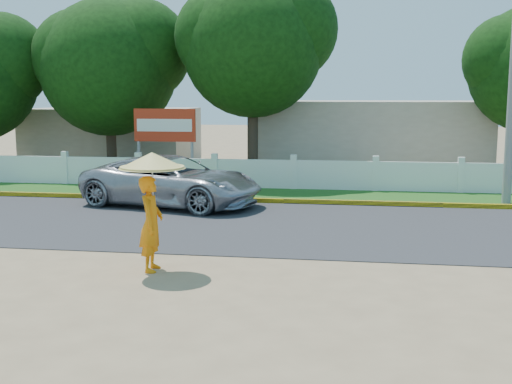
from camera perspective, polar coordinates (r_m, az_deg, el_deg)
ground at (r=13.07m, az=-1.34°, el=-6.96°), size 120.00×120.00×0.00m
road at (r=17.40m, az=1.25°, el=-2.96°), size 60.00×7.00×0.02m
grass_verge at (r=22.53m, az=2.99°, el=-0.27°), size 60.00×3.50×0.03m
curb at (r=20.85m, az=2.52°, el=-0.82°), size 40.00×0.18×0.16m
fence at (r=23.88m, az=3.35°, el=1.54°), size 40.00×0.10×1.10m
building_near at (r=30.46m, az=10.24°, el=4.95°), size 10.00×6.00×3.20m
building_far at (r=33.75m, az=-12.55°, el=4.90°), size 8.00×5.00×2.80m
vehicle at (r=20.47m, az=-7.47°, el=0.97°), size 6.23×3.99×1.60m
monk_with_parasol at (r=12.89m, az=-9.26°, el=-0.19°), size 1.32×1.32×2.40m
billboard at (r=25.83m, az=-8.11°, el=5.55°), size 2.50×0.13×2.95m
tree_row at (r=26.76m, az=2.34°, el=11.60°), size 34.73×6.75×8.40m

